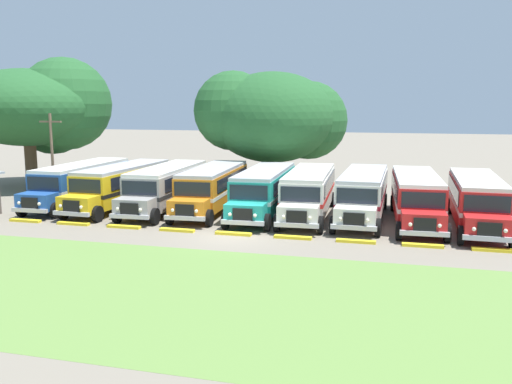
# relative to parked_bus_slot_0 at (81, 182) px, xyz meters

# --- Properties ---
(ground_plane) EXTENTS (220.00, 220.00, 0.00)m
(ground_plane) POSITION_rel_parked_bus_slot_0_xyz_m (13.14, -6.42, -1.58)
(ground_plane) COLOR slate
(foreground_grass_strip) EXTENTS (80.00, 11.86, 0.01)m
(foreground_grass_strip) POSITION_rel_parked_bus_slot_0_xyz_m (13.14, -15.38, -1.58)
(foreground_grass_strip) COLOR olive
(foreground_grass_strip) RESTS_ON ground_plane
(parked_bus_slot_0) EXTENTS (2.83, 10.86, 2.82)m
(parked_bus_slot_0) POSITION_rel_parked_bus_slot_0_xyz_m (0.00, 0.00, 0.00)
(parked_bus_slot_0) COLOR #23519E
(parked_bus_slot_0) RESTS_ON ground_plane
(parked_bus_slot_1) EXTENTS (3.01, 10.88, 2.82)m
(parked_bus_slot_1) POSITION_rel_parked_bus_slot_0_xyz_m (3.34, -0.26, 0.00)
(parked_bus_slot_1) COLOR yellow
(parked_bus_slot_1) RESTS_ON ground_plane
(parked_bus_slot_2) EXTENTS (3.01, 10.88, 2.82)m
(parked_bus_slot_2) POSITION_rel_parked_bus_slot_0_xyz_m (6.61, -0.15, 0.00)
(parked_bus_slot_2) COLOR #9E9993
(parked_bus_slot_2) RESTS_ON ground_plane
(parked_bus_slot_3) EXTENTS (3.19, 10.91, 2.82)m
(parked_bus_slot_3) POSITION_rel_parked_bus_slot_0_xyz_m (9.72, 0.26, 0.00)
(parked_bus_slot_3) COLOR orange
(parked_bus_slot_3) RESTS_ON ground_plane
(parked_bus_slot_4) EXTENTS (3.02, 10.88, 2.82)m
(parked_bus_slot_4) POSITION_rel_parked_bus_slot_0_xyz_m (13.32, -0.05, 0.00)
(parked_bus_slot_4) COLOR teal
(parked_bus_slot_4) RESTS_ON ground_plane
(parked_bus_slot_5) EXTENTS (3.12, 10.90, 2.82)m
(parked_bus_slot_5) POSITION_rel_parked_bus_slot_0_xyz_m (16.21, 0.06, 0.00)
(parked_bus_slot_5) COLOR silver
(parked_bus_slot_5) RESTS_ON ground_plane
(parked_bus_slot_6) EXTENTS (2.81, 10.86, 2.82)m
(parked_bus_slot_6) POSITION_rel_parked_bus_slot_0_xyz_m (19.56, 0.27, 0.00)
(parked_bus_slot_6) COLOR silver
(parked_bus_slot_6) RESTS_ON ground_plane
(parked_bus_slot_7) EXTENTS (3.14, 10.90, 2.82)m
(parked_bus_slot_7) POSITION_rel_parked_bus_slot_0_xyz_m (22.71, -0.15, 0.00)
(parked_bus_slot_7) COLOR red
(parked_bus_slot_7) RESTS_ON ground_plane
(parked_bus_slot_8) EXTENTS (2.85, 10.86, 2.82)m
(parked_bus_slot_8) POSITION_rel_parked_bus_slot_0_xyz_m (26.05, -0.46, 0.00)
(parked_bus_slot_8) COLOR red
(parked_bus_slot_8) RESTS_ON ground_plane
(curb_wheelstop_0) EXTENTS (2.00, 0.36, 0.15)m
(curb_wheelstop_0) POSITION_rel_parked_bus_slot_0_xyz_m (0.09, -6.20, -1.51)
(curb_wheelstop_0) COLOR yellow
(curb_wheelstop_0) RESTS_ON ground_plane
(curb_wheelstop_1) EXTENTS (2.00, 0.36, 0.15)m
(curb_wheelstop_1) POSITION_rel_parked_bus_slot_0_xyz_m (3.35, -6.20, -1.51)
(curb_wheelstop_1) COLOR yellow
(curb_wheelstop_1) RESTS_ON ground_plane
(curb_wheelstop_2) EXTENTS (2.00, 0.36, 0.15)m
(curb_wheelstop_2) POSITION_rel_parked_bus_slot_0_xyz_m (6.61, -6.20, -1.51)
(curb_wheelstop_2) COLOR yellow
(curb_wheelstop_2) RESTS_ON ground_plane
(curb_wheelstop_3) EXTENTS (2.00, 0.36, 0.15)m
(curb_wheelstop_3) POSITION_rel_parked_bus_slot_0_xyz_m (9.88, -6.20, -1.51)
(curb_wheelstop_3) COLOR yellow
(curb_wheelstop_3) RESTS_ON ground_plane
(curb_wheelstop_4) EXTENTS (2.00, 0.36, 0.15)m
(curb_wheelstop_4) POSITION_rel_parked_bus_slot_0_xyz_m (13.14, -6.20, -1.51)
(curb_wheelstop_4) COLOR yellow
(curb_wheelstop_4) RESTS_ON ground_plane
(curb_wheelstop_5) EXTENTS (2.00, 0.36, 0.15)m
(curb_wheelstop_5) POSITION_rel_parked_bus_slot_0_xyz_m (16.40, -6.20, -1.51)
(curb_wheelstop_5) COLOR yellow
(curb_wheelstop_5) RESTS_ON ground_plane
(curb_wheelstop_6) EXTENTS (2.00, 0.36, 0.15)m
(curb_wheelstop_6) POSITION_rel_parked_bus_slot_0_xyz_m (19.67, -6.20, -1.51)
(curb_wheelstop_6) COLOR yellow
(curb_wheelstop_6) RESTS_ON ground_plane
(curb_wheelstop_7) EXTENTS (2.00, 0.36, 0.15)m
(curb_wheelstop_7) POSITION_rel_parked_bus_slot_0_xyz_m (22.93, -6.20, -1.51)
(curb_wheelstop_7) COLOR yellow
(curb_wheelstop_7) RESTS_ON ground_plane
(curb_wheelstop_8) EXTENTS (2.00, 0.36, 0.15)m
(curb_wheelstop_8) POSITION_rel_parked_bus_slot_0_xyz_m (26.19, -6.20, -1.51)
(curb_wheelstop_8) COLOR yellow
(curb_wheelstop_8) RESTS_ON ground_plane
(broad_shade_tree) EXTENTS (11.96, 10.75, 9.60)m
(broad_shade_tree) POSITION_rel_parked_bus_slot_0_xyz_m (11.70, 9.50, 4.43)
(broad_shade_tree) COLOR brown
(broad_shade_tree) RESTS_ON ground_plane
(secondary_tree) EXTENTS (13.51, 12.52, 10.85)m
(secondary_tree) POSITION_rel_parked_bus_slot_0_xyz_m (-8.13, 6.53, 4.98)
(secondary_tree) COLOR brown
(secondary_tree) RESTS_ON ground_plane
(utility_pole) EXTENTS (1.80, 0.20, 6.32)m
(utility_pole) POSITION_rel_parked_bus_slot_0_xyz_m (-2.86, 0.95, 1.82)
(utility_pole) COLOR brown
(utility_pole) RESTS_ON ground_plane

